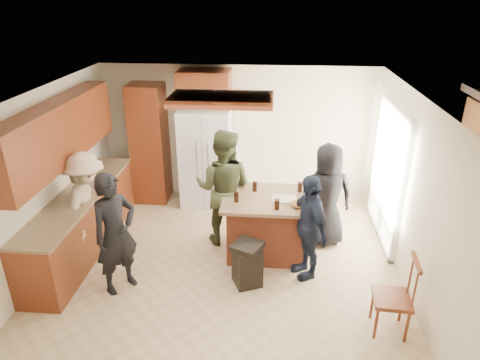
# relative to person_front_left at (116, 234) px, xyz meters

# --- Properties ---
(person_front_left) EXTENTS (0.73, 0.75, 1.67)m
(person_front_left) POSITION_rel_person_front_left_xyz_m (0.00, 0.00, 0.00)
(person_front_left) COLOR black
(person_front_left) RESTS_ON ground
(person_behind_left) EXTENTS (0.97, 0.67, 1.86)m
(person_behind_left) POSITION_rel_person_front_left_xyz_m (1.25, 1.29, 0.10)
(person_behind_left) COLOR #383E24
(person_behind_left) RESTS_ON ground
(person_behind_right) EXTENTS (0.87, 0.64, 1.65)m
(person_behind_right) POSITION_rel_person_front_left_xyz_m (2.81, 1.37, -0.01)
(person_behind_right) COLOR black
(person_behind_right) RESTS_ON ground
(person_side_right) EXTENTS (0.77, 1.00, 1.52)m
(person_side_right) POSITION_rel_person_front_left_xyz_m (2.49, 0.51, -0.07)
(person_side_right) COLOR #1A2134
(person_side_right) RESTS_ON ground
(person_counter) EXTENTS (0.56, 1.08, 1.63)m
(person_counter) POSITION_rel_person_front_left_xyz_m (-0.68, 0.76, -0.02)
(person_counter) COLOR tan
(person_counter) RESTS_ON ground
(left_cabinetry) EXTENTS (0.64, 3.00, 2.30)m
(left_cabinetry) POSITION_rel_person_front_left_xyz_m (-0.93, 0.90, 0.12)
(left_cabinetry) COLOR maroon
(left_cabinetry) RESTS_ON ground
(back_wall_units) EXTENTS (1.80, 0.60, 2.45)m
(back_wall_units) POSITION_rel_person_front_left_xyz_m (-0.02, 2.70, 0.55)
(back_wall_units) COLOR maroon
(back_wall_units) RESTS_ON ground
(refrigerator) EXTENTS (0.90, 0.76, 1.80)m
(refrigerator) POSITION_rel_person_front_left_xyz_m (0.76, 2.62, 0.07)
(refrigerator) COLOR white
(refrigerator) RESTS_ON ground
(kitchen_island) EXTENTS (1.28, 1.03, 0.93)m
(kitchen_island) POSITION_rel_person_front_left_xyz_m (1.91, 1.01, -0.36)
(kitchen_island) COLOR #A3442A
(kitchen_island) RESTS_ON ground
(island_items) EXTENTS (1.05, 0.67, 0.15)m
(island_items) POSITION_rel_person_front_left_xyz_m (2.13, 0.91, 0.14)
(island_items) COLOR silver
(island_items) RESTS_ON kitchen_island
(trash_bin) EXTENTS (0.48, 0.48, 0.63)m
(trash_bin) POSITION_rel_person_front_left_xyz_m (1.68, 0.22, -0.51)
(trash_bin) COLOR black
(trash_bin) RESTS_ON ground
(spindle_chair) EXTENTS (0.45, 0.45, 0.99)m
(spindle_chair) POSITION_rel_person_front_left_xyz_m (3.42, -0.52, -0.38)
(spindle_chair) COLOR maroon
(spindle_chair) RESTS_ON ground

